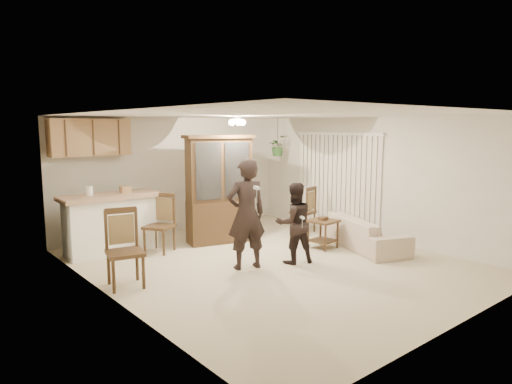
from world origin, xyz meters
TOP-DOWN VIEW (x-y plane):
  - floor at (0.00, 0.00)m, footprint 6.50×6.50m
  - ceiling at (0.00, 0.00)m, footprint 5.50×6.50m
  - wall_back at (0.00, 3.25)m, footprint 5.50×0.02m
  - wall_front at (0.00, -3.25)m, footprint 5.50×0.02m
  - wall_left at (-2.75, 0.00)m, footprint 0.02×6.50m
  - wall_right at (2.75, 0.00)m, footprint 0.02×6.50m
  - breakfast_bar at (-1.85, 2.35)m, footprint 1.60×0.55m
  - bar_top at (-1.85, 2.35)m, footprint 1.75×0.70m
  - upper_cabinets at (-1.90, 3.07)m, footprint 1.50×0.34m
  - vertical_blinds at (2.71, 0.90)m, footprint 0.06×2.30m
  - ceiling_fixture at (0.20, 1.20)m, footprint 0.36×0.36m
  - hanging_plant at (2.30, 2.40)m, footprint 0.43×0.37m
  - plant_cord at (2.30, 2.40)m, footprint 0.01×0.01m
  - sofa at (2.04, -0.39)m, footprint 1.37×2.01m
  - adult at (-0.52, 0.03)m, footprint 0.75×0.60m
  - child at (0.29, -0.24)m, footprint 0.79×0.71m
  - china_hutch at (0.13, 1.73)m, footprint 1.44×0.85m
  - side_table at (1.38, 0.08)m, footprint 0.55×0.55m
  - chair_bar at (-2.41, 0.45)m, footprint 0.60×0.60m
  - chair_hutch_left at (-1.16, 1.82)m, footprint 0.66×0.66m
  - chair_hutch_right at (2.03, 1.26)m, footprint 0.55×0.55m
  - controller_adult at (-0.63, -0.37)m, footprint 0.09×0.16m
  - controller_child at (0.18, -0.54)m, footprint 0.08×0.12m

SIDE VIEW (x-z plane):
  - floor at x=0.00m, z-range 0.00..0.00m
  - side_table at x=1.38m, z-range -0.02..0.59m
  - chair_hutch_right at x=2.03m, z-range -0.22..0.79m
  - chair_hutch_left at x=-1.16m, z-range -0.24..0.84m
  - chair_bar at x=-2.41m, z-range -0.25..0.88m
  - sofa at x=2.04m, z-range 0.00..0.73m
  - breakfast_bar at x=-1.85m, z-range 0.00..1.00m
  - child at x=0.29m, z-range 0.00..1.35m
  - controller_child at x=0.18m, z-range 0.83..0.86m
  - adult at x=-0.52m, z-range 0.00..1.80m
  - bar_top at x=-1.85m, z-range 1.01..1.09m
  - china_hutch at x=0.13m, z-range -0.01..2.13m
  - vertical_blinds at x=2.71m, z-range 0.05..2.15m
  - wall_back at x=0.00m, z-range 0.00..2.50m
  - wall_front at x=0.00m, z-range 0.00..2.50m
  - wall_left at x=-2.75m, z-range 0.00..2.50m
  - wall_right at x=2.75m, z-range 0.00..2.50m
  - controller_adult at x=-0.63m, z-range 1.36..1.40m
  - hanging_plant at x=2.30m, z-range 1.61..2.09m
  - upper_cabinets at x=-1.90m, z-range 1.75..2.45m
  - plant_cord at x=2.30m, z-range 1.85..2.50m
  - ceiling_fixture at x=0.20m, z-range 2.30..2.50m
  - ceiling at x=0.00m, z-range 2.49..2.51m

